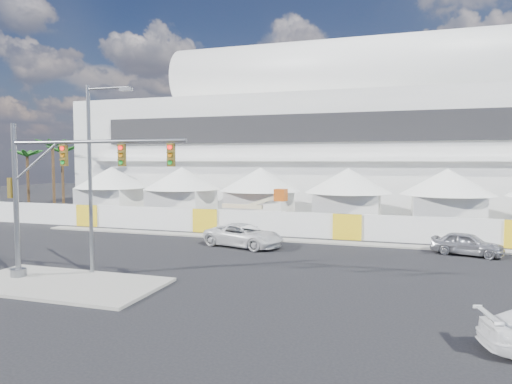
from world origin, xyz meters
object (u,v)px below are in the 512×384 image
(boom_lift, at_px, (237,218))
(streetlight_median, at_px, (94,166))
(pickup_curb, at_px, (244,235))
(sedan_silver, at_px, (467,244))
(traffic_mast, at_px, (48,194))

(boom_lift, bearing_deg, streetlight_median, -86.73)
(pickup_curb, distance_m, boom_lift, 8.56)
(pickup_curb, bearing_deg, sedan_silver, -68.33)
(traffic_mast, distance_m, boom_lift, 20.39)
(pickup_curb, xyz_separation_m, traffic_mast, (-6.21, -12.00, 3.69))
(sedan_silver, height_order, boom_lift, boom_lift)
(traffic_mast, bearing_deg, boom_lift, 81.80)
(traffic_mast, distance_m, streetlight_median, 2.69)
(sedan_silver, xyz_separation_m, streetlight_median, (-19.69, -11.69, 5.12))
(sedan_silver, relative_size, traffic_mast, 0.44)
(pickup_curb, bearing_deg, boom_lift, 38.49)
(sedan_silver, bearing_deg, streetlight_median, 137.80)
(sedan_silver, distance_m, traffic_mast, 25.31)
(traffic_mast, relative_size, streetlight_median, 1.01)
(sedan_silver, bearing_deg, traffic_mast, 140.01)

